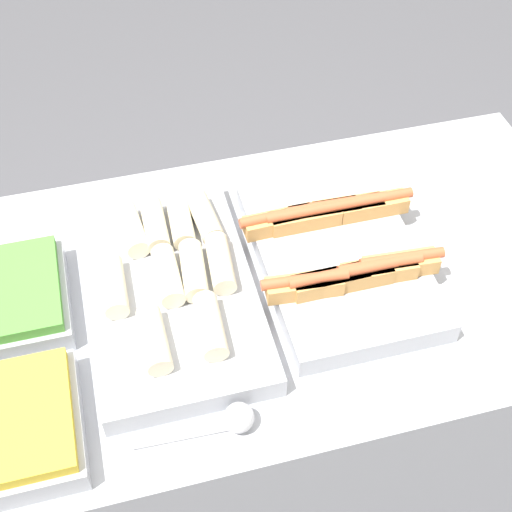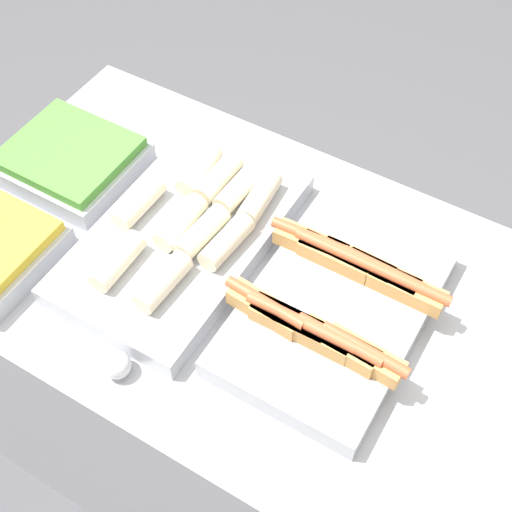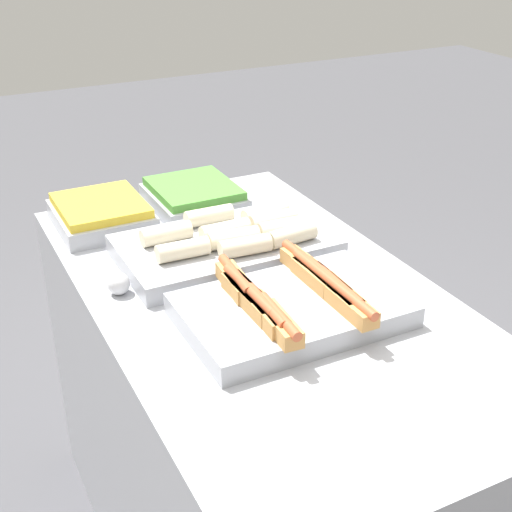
{
  "view_description": "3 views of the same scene",
  "coord_description": "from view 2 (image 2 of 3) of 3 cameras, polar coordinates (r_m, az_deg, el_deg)",
  "views": [
    {
      "loc": [
        -0.27,
        -0.91,
        2.06
      ],
      "look_at": [
        -0.04,
        0.0,
        1.02
      ],
      "focal_mm": 50.0,
      "sensor_mm": 36.0,
      "label": 1
    },
    {
      "loc": [
        0.39,
        -0.72,
        2.11
      ],
      "look_at": [
        -0.04,
        0.0,
        1.02
      ],
      "focal_mm": 50.0,
      "sensor_mm": 36.0,
      "label": 2
    },
    {
      "loc": [
        1.31,
        -0.68,
        1.79
      ],
      "look_at": [
        -0.04,
        0.0,
        1.02
      ],
      "focal_mm": 50.0,
      "sensor_mm": 36.0,
      "label": 3
    }
  ],
  "objects": [
    {
      "name": "tray_side_back",
      "position": [
        1.66,
        -14.57,
        7.43
      ],
      "size": [
        0.28,
        0.25,
        0.07
      ],
      "color": "#A8AAB2",
      "rests_on": "counter"
    },
    {
      "name": "tray_hotdogs",
      "position": [
        1.36,
        6.35,
        -4.04
      ],
      "size": [
        0.38,
        0.48,
        0.1
      ],
      "color": "#A8AAB2",
      "rests_on": "counter"
    },
    {
      "name": "tray_wraps",
      "position": [
        1.47,
        -5.65,
        1.89
      ],
      "size": [
        0.32,
        0.55,
        0.1
      ],
      "color": "#A8AAB2",
      "rests_on": "counter"
    },
    {
      "name": "serving_spoon_near",
      "position": [
        1.33,
        -11.41,
        -8.39
      ],
      "size": [
        0.21,
        0.05,
        0.05
      ],
      "color": "silver",
      "rests_on": "counter"
    },
    {
      "name": "counter",
      "position": [
        1.83,
        0.98,
        -10.94
      ],
      "size": [
        1.44,
        0.79,
        0.94
      ],
      "color": "#A8AAB2",
      "rests_on": "ground_plane"
    },
    {
      "name": "ground_plane",
      "position": [
        2.26,
        0.81,
        -16.23
      ],
      "size": [
        12.0,
        12.0,
        0.0
      ],
      "primitive_type": "plane",
      "color": "#4C4C51"
    }
  ]
}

